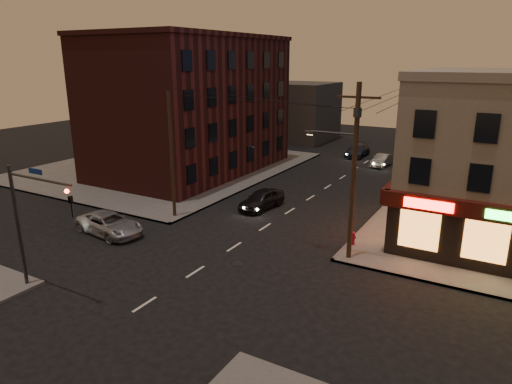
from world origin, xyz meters
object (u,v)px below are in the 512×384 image
Objects in this scene: sedan_near at (262,199)px; sedan_mid at (382,160)px; sedan_far at (357,150)px; suv_cross at (110,224)px; fire_hydrant at (353,237)px.

sedan_near is 1.14× the size of sedan_mid.
sedan_far is at bearing 142.09° from sedan_mid.
sedan_near reaches higher than suv_cross.
fire_hydrant is (4.34, -23.02, -0.03)m from sedan_mid.
suv_cross is 5.98× the size of fire_hydrant.
fire_hydrant is (8.61, -3.77, -0.14)m from sedan_near.
sedan_near is at bearing -91.24° from sedan_far.
sedan_near is (6.21, 9.76, 0.05)m from suv_cross.
fire_hydrant is (8.26, -26.68, -0.11)m from sedan_far.
suv_cross is 15.98m from fire_hydrant.
suv_cross reaches higher than sedan_mid.
sedan_far reaches higher than fire_hydrant.
suv_cross reaches higher than fire_hydrant.
sedan_near reaches higher than sedan_mid.
sedan_far is at bearing 107.19° from fire_hydrant.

